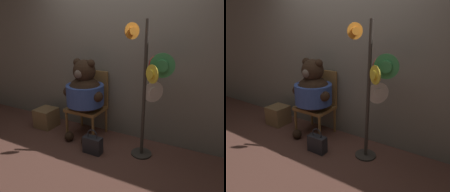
# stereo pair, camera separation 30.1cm
# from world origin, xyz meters

# --- Properties ---
(ground_plane) EXTENTS (14.00, 14.00, 0.00)m
(ground_plane) POSITION_xyz_m (0.00, 0.00, 0.00)
(ground_plane) COLOR brown
(wall_back) EXTENTS (8.00, 0.10, 2.53)m
(wall_back) POSITION_xyz_m (0.00, 0.58, 1.27)
(wall_back) COLOR slate
(wall_back) RESTS_ON ground_plane
(chair) EXTENTS (0.55, 0.46, 1.01)m
(chair) POSITION_xyz_m (-0.43, 0.35, 0.54)
(chair) COLOR olive
(chair) RESTS_ON ground_plane
(teddy_bear) EXTENTS (0.68, 0.60, 1.23)m
(teddy_bear) POSITION_xyz_m (-0.39, 0.19, 0.73)
(teddy_bear) COLOR black
(teddy_bear) RESTS_ON ground_plane
(hat_display_rack) EXTENTS (0.53, 0.46, 1.76)m
(hat_display_rack) POSITION_xyz_m (0.63, 0.13, 0.96)
(hat_display_rack) COLOR #332D28
(hat_display_rack) RESTS_ON ground_plane
(handbag_on_ground) EXTENTS (0.26, 0.12, 0.35)m
(handbag_on_ground) POSITION_xyz_m (-0.04, -0.17, 0.13)
(handbag_on_ground) COLOR #232328
(handbag_on_ground) RESTS_ON ground_plane
(wooden_crate) EXTENTS (0.32, 0.32, 0.32)m
(wooden_crate) POSITION_xyz_m (-1.20, 0.17, 0.16)
(wooden_crate) COLOR brown
(wooden_crate) RESTS_ON ground_plane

